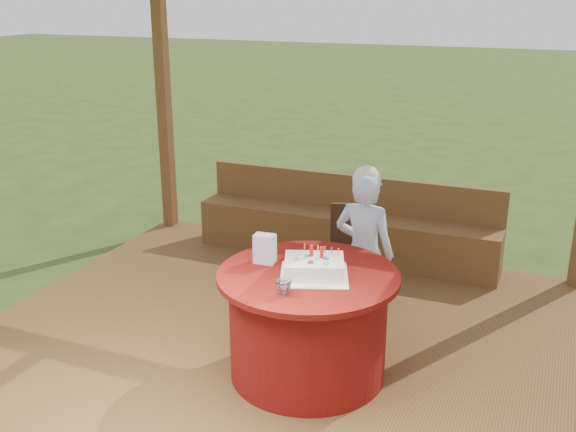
% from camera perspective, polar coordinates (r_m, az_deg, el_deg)
% --- Properties ---
extents(ground, '(60.00, 60.00, 0.00)m').
position_cam_1_polar(ground, '(5.38, -1.05, -10.93)').
color(ground, '#2D4416').
rests_on(ground, ground).
extents(deck, '(4.50, 4.00, 0.12)m').
position_cam_1_polar(deck, '(5.36, -1.05, -10.37)').
color(deck, brown).
rests_on(deck, ground).
extents(pergola, '(4.50, 4.00, 2.72)m').
position_cam_1_polar(pergola, '(4.69, -1.23, 15.58)').
color(pergola, brown).
rests_on(pergola, deck).
extents(bench, '(3.00, 0.42, 0.80)m').
position_cam_1_polar(bench, '(6.69, 4.87, -1.28)').
color(bench, brown).
rests_on(bench, deck).
extents(table, '(1.22, 1.22, 0.76)m').
position_cam_1_polar(table, '(4.63, 1.69, -9.07)').
color(table, maroon).
rests_on(table, deck).
extents(chair, '(0.48, 0.48, 0.83)m').
position_cam_1_polar(chair, '(5.71, 5.48, -2.94)').
color(chair, '#341E10').
rests_on(chair, deck).
extents(elderly_woman, '(0.49, 0.34, 1.32)m').
position_cam_1_polar(elderly_woman, '(5.14, 6.46, -2.84)').
color(elderly_woman, '#A5CBF4').
rests_on(elderly_woman, deck).
extents(birthday_cake, '(0.56, 0.56, 0.19)m').
position_cam_1_polar(birthday_cake, '(4.42, 2.23, -4.34)').
color(birthday_cake, white).
rests_on(birthday_cake, table).
extents(gift_bag, '(0.15, 0.10, 0.20)m').
position_cam_1_polar(gift_bag, '(4.60, -1.98, -2.78)').
color(gift_bag, '#E091C0').
rests_on(gift_bag, table).
extents(drinking_glass, '(0.13, 0.13, 0.10)m').
position_cam_1_polar(drinking_glass, '(4.15, -0.40, -6.07)').
color(drinking_glass, white).
rests_on(drinking_glass, table).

